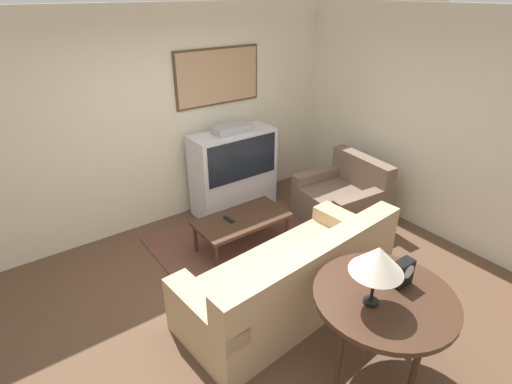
% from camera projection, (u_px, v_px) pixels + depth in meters
% --- Properties ---
extents(ground_plane, '(12.00, 12.00, 0.00)m').
position_uv_depth(ground_plane, '(258.00, 303.00, 4.02)').
color(ground_plane, brown).
extents(wall_back, '(12.00, 0.10, 2.70)m').
position_uv_depth(wall_back, '(157.00, 122.00, 4.94)').
color(wall_back, beige).
rests_on(wall_back, ground_plane).
extents(wall_right, '(0.06, 12.00, 2.70)m').
position_uv_depth(wall_right, '(434.00, 127.00, 4.78)').
color(wall_right, beige).
rests_on(wall_right, ground_plane).
extents(area_rug, '(2.16, 1.86, 0.01)m').
position_uv_depth(area_rug, '(251.00, 244.00, 4.94)').
color(area_rug, brown).
rests_on(area_rug, ground_plane).
extents(tv, '(1.16, 0.48, 1.23)m').
position_uv_depth(tv, '(234.00, 171.00, 5.49)').
color(tv, silver).
rests_on(tv, ground_plane).
extents(couch, '(2.27, 1.11, 0.87)m').
position_uv_depth(couch, '(292.00, 280.00, 3.88)').
color(couch, tan).
rests_on(couch, ground_plane).
extents(armchair, '(0.97, 1.07, 0.86)m').
position_uv_depth(armchair, '(342.00, 200.00, 5.35)').
color(armchair, brown).
rests_on(armchair, ground_plane).
extents(coffee_table, '(1.11, 0.58, 0.41)m').
position_uv_depth(coffee_table, '(242.00, 221.00, 4.73)').
color(coffee_table, '#3D2619').
rests_on(coffee_table, ground_plane).
extents(console_table, '(1.06, 1.06, 0.82)m').
position_uv_depth(console_table, '(384.00, 303.00, 2.98)').
color(console_table, '#3D2619').
rests_on(console_table, ground_plane).
extents(table_lamp, '(0.38, 0.38, 0.48)m').
position_uv_depth(table_lamp, '(378.00, 260.00, 2.70)').
color(table_lamp, black).
rests_on(table_lamp, console_table).
extents(mantel_clock, '(0.16, 0.10, 0.21)m').
position_uv_depth(mantel_clock, '(403.00, 273.00, 3.01)').
color(mantel_clock, black).
rests_on(mantel_clock, console_table).
extents(remote, '(0.05, 0.16, 0.02)m').
position_uv_depth(remote, '(229.00, 219.00, 4.66)').
color(remote, black).
rests_on(remote, coffee_table).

